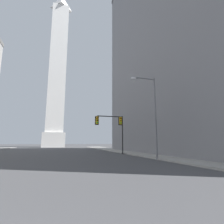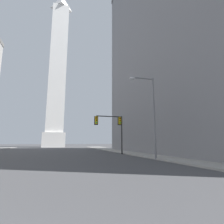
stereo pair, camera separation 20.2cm
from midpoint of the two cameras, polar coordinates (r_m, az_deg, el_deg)
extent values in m
cube|color=gray|center=(28.47, 8.41, -13.10)|extent=(5.00, 80.57, 0.15)
cube|color=slate|center=(37.68, 26.65, 20.57)|extent=(22.30, 36.66, 40.35)
cube|color=silver|center=(68.84, -18.53, -8.64)|extent=(7.91, 7.91, 5.28)
cube|color=white|center=(74.91, -17.30, 13.78)|extent=(6.33, 6.33, 51.93)
pyramid|color=white|center=(90.65, -16.19, 31.12)|extent=(6.33, 6.33, 6.96)
cylinder|color=black|center=(26.82, 3.22, -7.45)|extent=(0.18, 0.18, 5.71)
cylinder|color=#262626|center=(26.84, 3.27, -13.44)|extent=(0.40, 0.40, 0.10)
cube|color=#E5B20F|center=(26.90, 2.59, -2.86)|extent=(0.37, 0.37, 1.10)
cube|color=black|center=(27.07, 2.49, -2.91)|extent=(0.58, 0.08, 1.32)
sphere|color=#410907|center=(26.76, 2.68, -2.09)|extent=(0.22, 0.22, 0.22)
sphere|color=#483506|center=(26.72, 2.69, -2.81)|extent=(0.22, 0.22, 0.22)
sphere|color=green|center=(26.68, 2.70, -3.54)|extent=(0.22, 0.22, 0.22)
cylinder|color=black|center=(26.48, -0.89, -1.45)|extent=(3.97, 0.14, 0.14)
sphere|color=black|center=(27.07, 3.16, -1.62)|extent=(0.18, 0.18, 0.18)
cube|color=#E5B20F|center=(25.93, -5.13, -2.73)|extent=(0.37, 0.37, 1.10)
cube|color=black|center=(26.11, -5.17, -2.77)|extent=(0.58, 0.08, 1.32)
sphere|color=#410907|center=(25.79, -5.06, -1.92)|extent=(0.22, 0.22, 0.22)
sphere|color=#483506|center=(25.74, -5.07, -2.67)|extent=(0.22, 0.22, 0.22)
sphere|color=green|center=(25.70, -5.09, -3.43)|extent=(0.22, 0.22, 0.22)
cylinder|color=slate|center=(18.81, 13.69, -1.70)|extent=(0.20, 0.20, 8.60)
cylinder|color=slate|center=(19.28, 10.08, 10.73)|extent=(2.36, 0.12, 0.12)
sphere|color=slate|center=(19.81, 13.19, 10.26)|extent=(0.20, 0.20, 0.20)
ellipsoid|color=silver|center=(18.76, 6.79, 10.84)|extent=(0.64, 0.36, 0.26)
camera|label=1|loc=(0.10, -90.10, 0.02)|focal=28.00mm
camera|label=2|loc=(0.10, 89.90, -0.02)|focal=28.00mm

